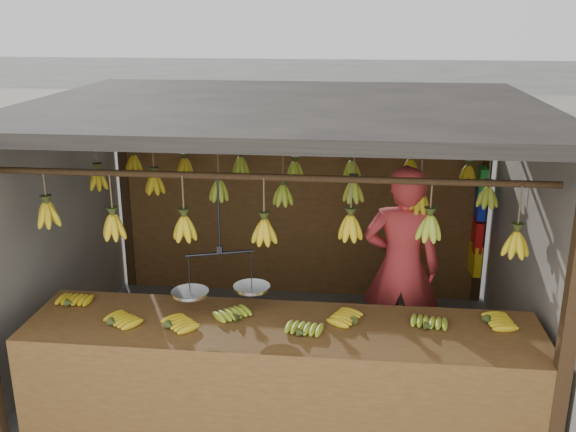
# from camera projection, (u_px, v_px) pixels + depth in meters

# --- Properties ---
(ground) EXTENTS (80.00, 80.00, 0.00)m
(ground) POSITION_uv_depth(u_px,v_px,m) (285.00, 356.00, 6.07)
(ground) COLOR #5B5B57
(stall) EXTENTS (4.30, 3.30, 2.40)m
(stall) POSITION_uv_depth(u_px,v_px,m) (288.00, 144.00, 5.79)
(stall) COLOR #301F0F
(stall) RESTS_ON ground
(counter) EXTENTS (3.83, 0.87, 0.96)m
(counter) POSITION_uv_depth(u_px,v_px,m) (279.00, 356.00, 4.67)
(counter) COLOR brown
(counter) RESTS_ON ground
(hanging_bananas) EXTENTS (3.60, 2.25, 0.39)m
(hanging_bananas) POSITION_uv_depth(u_px,v_px,m) (285.00, 193.00, 5.58)
(hanging_bananas) COLOR gold
(hanging_bananas) RESTS_ON ground
(balance_scale) EXTENTS (0.71, 0.42, 0.90)m
(balance_scale) POSITION_uv_depth(u_px,v_px,m) (221.00, 284.00, 4.81)
(balance_scale) COLOR black
(balance_scale) RESTS_ON ground
(vendor) EXTENTS (0.72, 0.50, 1.88)m
(vendor) POSITION_uv_depth(u_px,v_px,m) (401.00, 268.00, 5.70)
(vendor) COLOR #BF3333
(vendor) RESTS_ON ground
(bag_bundles) EXTENTS (0.08, 0.26, 1.19)m
(bag_bundles) POSITION_uv_depth(u_px,v_px,m) (479.00, 220.00, 6.86)
(bag_bundles) COLOR #199926
(bag_bundles) RESTS_ON ground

